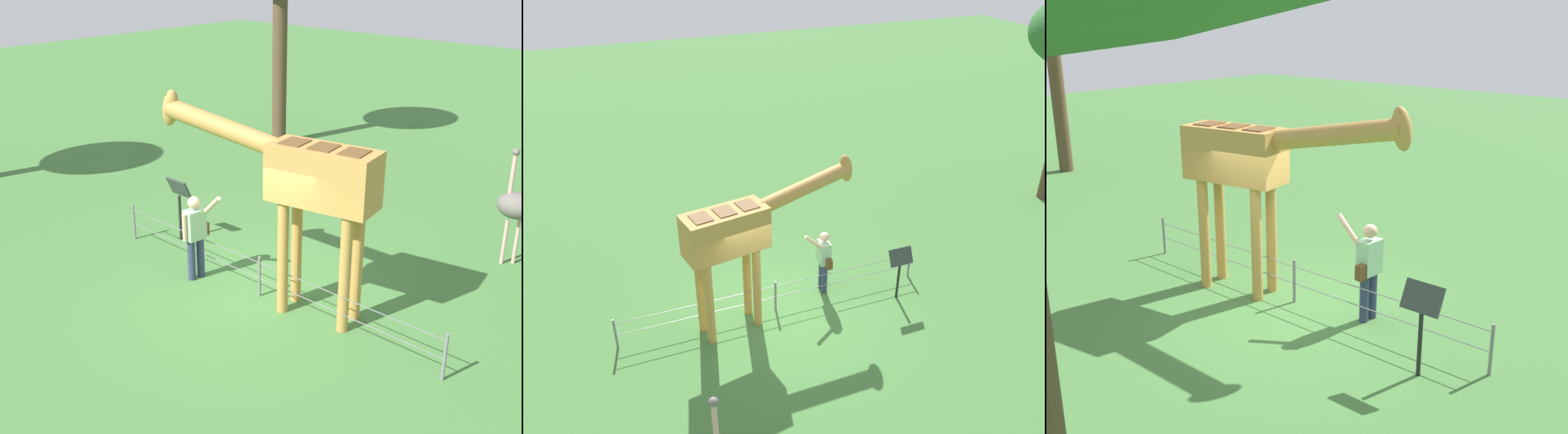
{
  "view_description": "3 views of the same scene",
  "coord_description": "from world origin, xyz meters",
  "views": [
    {
      "loc": [
        -6.88,
        7.51,
        5.72
      ],
      "look_at": [
        -0.68,
        0.83,
        1.89
      ],
      "focal_mm": 45.86,
      "sensor_mm": 36.0,
      "label": 1
    },
    {
      "loc": [
        -3.57,
        -9.37,
        8.05
      ],
      "look_at": [
        0.38,
        0.55,
        2.1
      ],
      "focal_mm": 38.72,
      "sensor_mm": 36.0,
      "label": 2
    },
    {
      "loc": [
        6.63,
        -7.21,
        4.63
      ],
      "look_at": [
        0.51,
        -0.14,
        1.66
      ],
      "focal_mm": 44.55,
      "sensor_mm": 36.0,
      "label": 3
    }
  ],
  "objects": [
    {
      "name": "visitor",
      "position": [
        1.3,
        0.39,
        0.9
      ],
      "size": [
        0.69,
        0.59,
        1.68
      ],
      "color": "navy",
      "rests_on": "ground_plane"
    },
    {
      "name": "ground_plane",
      "position": [
        0.0,
        0.0,
        0.0
      ],
      "size": [
        60.0,
        60.0,
        0.0
      ],
      "primitive_type": "plane",
      "color": "#427538"
    },
    {
      "name": "info_sign",
      "position": [
        2.78,
        -0.51,
        0.95
      ],
      "size": [
        0.56,
        0.21,
        1.32
      ],
      "color": "black",
      "rests_on": "ground_plane"
    },
    {
      "name": "giraffe",
      "position": [
        -0.78,
        -0.02,
        2.27
      ],
      "size": [
        3.99,
        1.17,
        3.42
      ],
      "color": "#BC8942",
      "rests_on": "ground_plane"
    },
    {
      "name": "wire_fence",
      "position": [
        0.0,
        0.12,
        0.4
      ],
      "size": [
        7.05,
        0.05,
        0.75
      ],
      "color": "slate",
      "rests_on": "ground_plane"
    }
  ]
}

